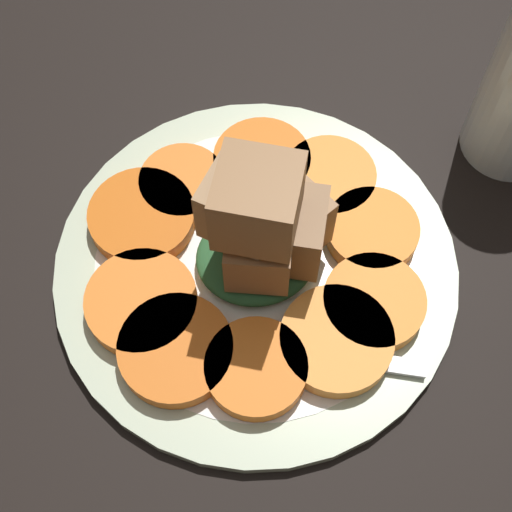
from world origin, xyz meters
TOP-DOWN VIEW (x-y plane):
  - table_slab at (0.00, 0.00)cm, footprint 120.00×120.00cm
  - plate at (0.00, 0.00)cm, footprint 27.70×27.70cm
  - carrot_slice_0 at (1.57, 7.73)cm, footprint 7.05×7.05cm
  - carrot_slice_1 at (-4.33, 6.70)cm, footprint 6.12×6.12cm
  - carrot_slice_2 at (-7.39, 4.36)cm, footprint 7.43×7.43cm
  - carrot_slice_3 at (-7.89, -2.13)cm, footprint 7.39×7.39cm
  - carrot_slice_4 at (-5.98, -5.70)cm, footprint 7.37×7.37cm
  - carrot_slice_5 at (-1.13, -7.66)cm, footprint 6.51×6.51cm
  - carrot_slice_6 at (4.22, -6.56)cm, footprint 7.32×7.32cm
  - carrot_slice_7 at (7.16, -4.35)cm, footprint 6.75×6.75cm
  - carrot_slice_8 at (8.22, 0.94)cm, footprint 6.42×6.42cm
  - carrot_slice_9 at (6.14, 5.62)cm, footprint 6.65×6.65cm
  - center_pile at (0.64, -0.17)cm, footprint 9.20×7.50cm
  - fork at (-0.51, -6.03)cm, footprint 19.57×7.61cm

SIDE VIEW (x-z plane):
  - table_slab at x=0.00cm, z-range 0.00..2.00cm
  - plate at x=0.00cm, z-range 1.99..3.04cm
  - fork at x=-0.51cm, z-range 3.10..3.50cm
  - carrot_slice_0 at x=1.57cm, z-range 3.10..4.43cm
  - carrot_slice_1 at x=-4.33cm, z-range 3.10..4.43cm
  - carrot_slice_2 at x=-7.39cm, z-range 3.10..4.43cm
  - carrot_slice_3 at x=-7.89cm, z-range 3.10..4.43cm
  - carrot_slice_4 at x=-5.98cm, z-range 3.10..4.43cm
  - carrot_slice_5 at x=-1.13cm, z-range 3.10..4.43cm
  - carrot_slice_6 at x=4.22cm, z-range 3.10..4.43cm
  - carrot_slice_7 at x=7.16cm, z-range 3.10..4.43cm
  - carrot_slice_8 at x=8.22cm, z-range 3.10..4.43cm
  - carrot_slice_9 at x=6.14cm, z-range 3.10..4.43cm
  - center_pile at x=0.64cm, z-range 2.34..13.65cm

